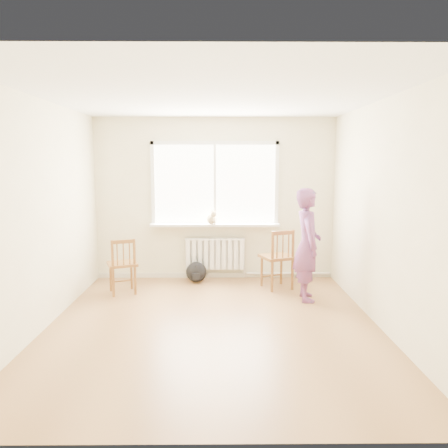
{
  "coord_description": "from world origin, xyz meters",
  "views": [
    {
      "loc": [
        0.09,
        -5.07,
        1.96
      ],
      "look_at": [
        0.14,
        1.2,
        1.08
      ],
      "focal_mm": 35.0,
      "sensor_mm": 36.0,
      "label": 1
    }
  ],
  "objects_px": {
    "chair_left": "(123,266)",
    "person": "(307,245)",
    "cat": "(212,218)",
    "backpack": "(196,272)",
    "chair_right": "(279,259)"
  },
  "relations": [
    {
      "from": "chair_left",
      "to": "person",
      "type": "bearing_deg",
      "value": 152.86
    },
    {
      "from": "chair_right",
      "to": "cat",
      "type": "xyz_separation_m",
      "value": [
        -1.05,
        0.5,
        0.58
      ]
    },
    {
      "from": "chair_right",
      "to": "backpack",
      "type": "xyz_separation_m",
      "value": [
        -1.3,
        0.39,
        -0.3
      ]
    },
    {
      "from": "person",
      "to": "chair_right",
      "type": "bearing_deg",
      "value": 31.72
    },
    {
      "from": "person",
      "to": "cat",
      "type": "relative_size",
      "value": 4.36
    },
    {
      "from": "person",
      "to": "cat",
      "type": "bearing_deg",
      "value": 53.26
    },
    {
      "from": "person",
      "to": "backpack",
      "type": "height_order",
      "value": "person"
    },
    {
      "from": "chair_left",
      "to": "backpack",
      "type": "height_order",
      "value": "chair_left"
    },
    {
      "from": "cat",
      "to": "backpack",
      "type": "distance_m",
      "value": 0.93
    },
    {
      "from": "chair_left",
      "to": "chair_right",
      "type": "bearing_deg",
      "value": 164.96
    },
    {
      "from": "chair_left",
      "to": "backpack",
      "type": "relative_size",
      "value": 2.49
    },
    {
      "from": "chair_left",
      "to": "backpack",
      "type": "distance_m",
      "value": 1.27
    },
    {
      "from": "cat",
      "to": "backpack",
      "type": "bearing_deg",
      "value": -175.95
    },
    {
      "from": "person",
      "to": "cat",
      "type": "distance_m",
      "value": 1.74
    },
    {
      "from": "cat",
      "to": "chair_right",
      "type": "bearing_deg",
      "value": -43.75
    }
  ]
}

